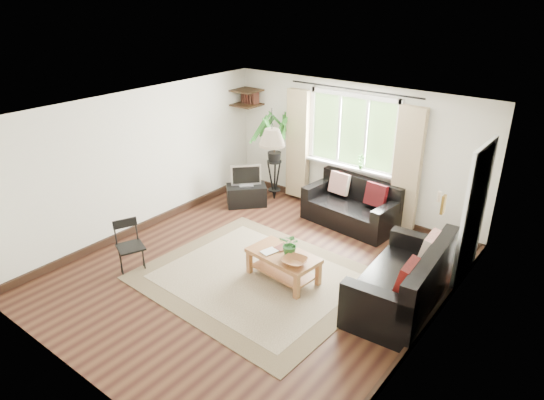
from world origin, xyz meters
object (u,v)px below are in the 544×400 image
Objects in this scene: sofa_right at (401,277)px; coffee_table at (283,266)px; folding_chair at (131,248)px; sofa_back at (351,204)px; tv_stand at (247,195)px; palm_stand at (274,158)px.

sofa_right reaches higher than coffee_table.
folding_chair is at bearing -147.99° from coffee_table.
sofa_back is 2.39m from sofa_right.
tv_stand is (-3.68, 1.20, -0.23)m from sofa_right.
tv_stand is (-2.11, 1.66, -0.01)m from coffee_table.
coffee_table is at bearing -50.00° from palm_stand.
tv_stand is 0.90m from palm_stand.
sofa_back is at bearing -5.68° from folding_chair.
sofa_back is at bearing -32.72° from tv_stand.
coffee_table is 1.38× the size of tv_stand.
sofa_right is at bearing 16.31° from coffee_table.
palm_stand is at bearing 20.53° from tv_stand.
sofa_back reaches higher than coffee_table.
sofa_right is (1.69, -1.69, 0.05)m from sofa_back.
coffee_table reaches higher than tv_stand.
folding_chair is (-1.79, -3.34, 0.01)m from sofa_back.
sofa_back is 2.19× the size of tv_stand.
sofa_right reaches higher than folding_chair.
sofa_back is 2.10× the size of folding_chair.
folding_chair reaches higher than tv_stand.
palm_stand is 3.45m from folding_chair.
palm_stand is at bearing 21.92° from folding_chair.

